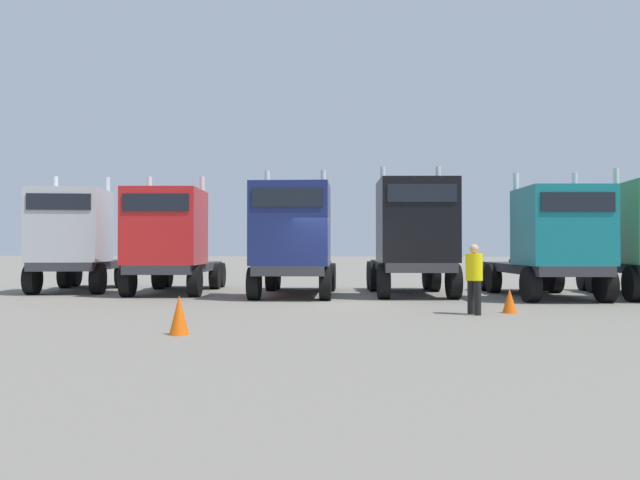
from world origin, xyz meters
name	(u,v)px	position (x,y,z in m)	size (l,w,h in m)	color
ground	(334,303)	(0.00, 0.00, 0.00)	(200.00, 200.00, 0.00)	slate
semi_truck_silver	(75,239)	(-9.86, 3.04, 1.92)	(3.75, 6.13, 4.28)	#333338
semi_truck_red	(170,240)	(-6.05, 2.60, 1.87)	(3.39, 6.46, 4.17)	#333338
semi_truck_navy	(293,240)	(-1.60, 2.03, 1.87)	(3.10, 6.52, 4.22)	#333338
semi_truck_black	(414,237)	(2.29, 2.87, 1.98)	(3.30, 6.01, 4.39)	#333338
semi_truck_teal	(553,242)	(6.60, 2.46, 1.78)	(3.38, 6.49, 4.03)	#333338
visitor_in_hivis	(474,274)	(3.68, -2.43, 0.98)	(0.54, 0.54, 1.69)	black
traffic_cone_near	(179,315)	(-2.07, -6.66, 0.37)	(0.36, 0.36, 0.73)	#F2590C
traffic_cone_far	(510,301)	(4.58, -1.94, 0.30)	(0.36, 0.36, 0.60)	#F2590C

